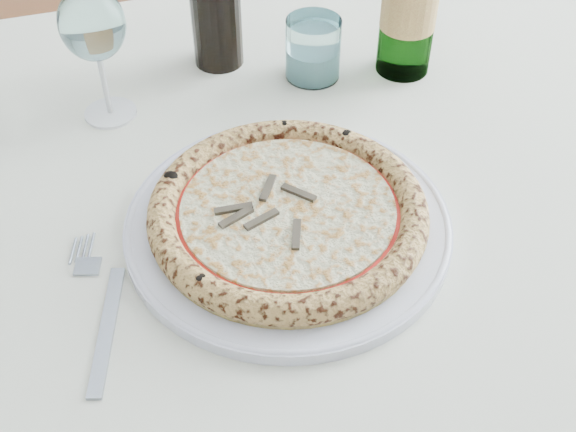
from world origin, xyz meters
name	(u,v)px	position (x,y,z in m)	size (l,w,h in m)	color
floor	(154,382)	(0.00, 0.00, -0.01)	(5.00, 6.00, 0.02)	#4F4F52
dining_table	(256,223)	(0.14, -0.29, 0.67)	(1.62, 1.05, 0.76)	brown
chair_far	(80,34)	(0.06, 0.50, 0.53)	(0.48, 0.48, 0.93)	brown
plate	(288,224)	(0.14, -0.39, 0.76)	(0.34, 0.34, 0.02)	silver
pizza	(288,212)	(0.14, -0.39, 0.78)	(0.29, 0.29, 0.03)	#BC9A46
fork	(101,309)	(-0.07, -0.42, 0.76)	(0.07, 0.21, 0.00)	#8993A2
wine_glass	(93,27)	(0.01, -0.11, 0.88)	(0.08, 0.08, 0.17)	white
tumbler	(313,53)	(0.29, -0.13, 0.79)	(0.07, 0.07, 0.08)	white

